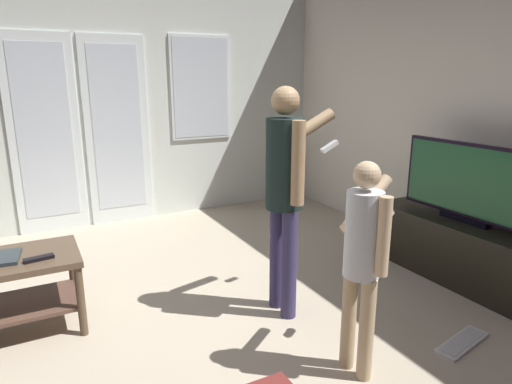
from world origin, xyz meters
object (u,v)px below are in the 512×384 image
Objects in this scene: flat_screen_tv at (469,183)px; person_child at (363,251)px; loose_keyboard at (462,343)px; dvd_remote_slim at (39,258)px; tv_stand at (461,250)px; person_adult at (286,182)px.

flat_screen_tv is 1.60m from person_child.
loose_keyboard is at bearing -8.22° from person_child.
person_child reaches higher than flat_screen_tv.
loose_keyboard is at bearing -39.01° from dvd_remote_slim.
dvd_remote_slim is at bearing 149.52° from loose_keyboard.
dvd_remote_slim reaches higher than tv_stand.
loose_keyboard is (-0.77, -0.64, -0.79)m from flat_screen_tv.
flat_screen_tv is 6.96× the size of dvd_remote_slim.
tv_stand is at bearing -21.29° from dvd_remote_slim.
person_child is 1.93m from dvd_remote_slim.
person_adult is at bearing 90.50° from person_child.
person_adult is 0.79m from person_child.
person_child is at bearing -47.53° from dvd_remote_slim.
person_child is at bearing -89.50° from person_adult.
person_child is 2.60× the size of loose_keyboard.
person_adult is 1.46m from loose_keyboard.
person_adult reaches higher than person_child.
flat_screen_tv is at bearing -8.50° from person_adult.
person_adult reaches higher than loose_keyboard.
person_child is at bearing 171.78° from loose_keyboard.
flat_screen_tv is (-0.00, 0.00, 0.56)m from tv_stand.
flat_screen_tv is at bearing 39.72° from loose_keyboard.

